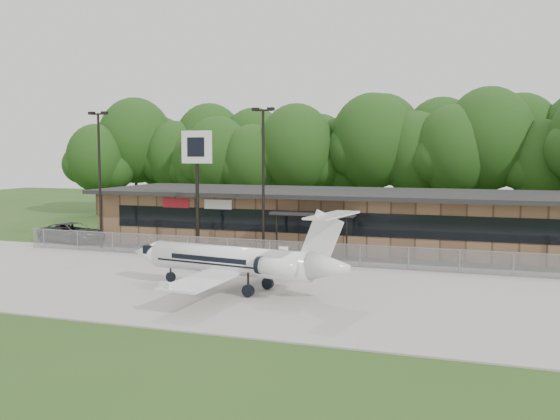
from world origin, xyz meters
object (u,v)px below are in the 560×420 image
at_px(terminal, 358,218).
at_px(business_jet, 238,262).
at_px(suv, 73,233).
at_px(pole_sign, 197,160).

distance_m(terminal, business_jet, 17.72).
bearing_deg(business_jet, suv, 156.77).
height_order(terminal, business_jet, business_jet).
height_order(business_jet, pole_sign, pole_sign).
height_order(business_jet, suv, business_jet).
height_order(terminal, suv, terminal).
height_order(terminal, pole_sign, pole_sign).
bearing_deg(pole_sign, terminal, 37.95).
relative_size(terminal, pole_sign, 4.68).
xyz_separation_m(business_jet, suv, (-19.37, 11.95, -0.78)).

